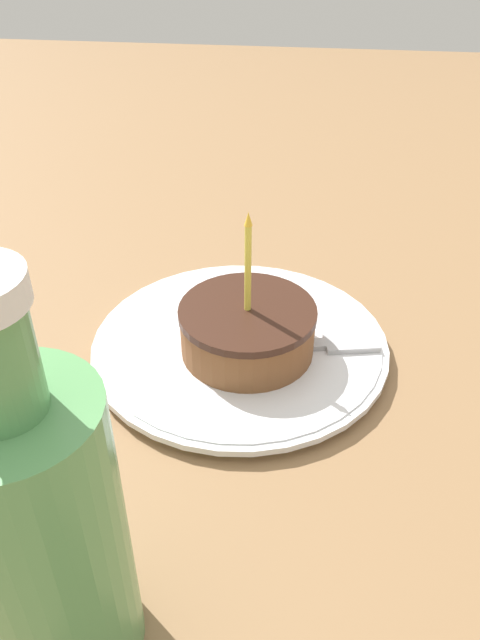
# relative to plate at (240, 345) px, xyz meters

# --- Properties ---
(ground_plane) EXTENTS (2.40, 2.40, 0.04)m
(ground_plane) POSITION_rel_plate_xyz_m (0.02, 0.02, -0.03)
(ground_plane) COLOR olive
(ground_plane) RESTS_ON ground
(plate) EXTENTS (0.25, 0.25, 0.01)m
(plate) POSITION_rel_plate_xyz_m (0.00, 0.00, 0.00)
(plate) COLOR silver
(plate) RESTS_ON ground_plane
(cake_slice) EXTENTS (0.11, 0.11, 0.13)m
(cake_slice) POSITION_rel_plate_xyz_m (-0.01, 0.01, 0.03)
(cake_slice) COLOR brown
(cake_slice) RESTS_ON plate
(fork) EXTENTS (0.17, 0.05, 0.00)m
(fork) POSITION_rel_plate_xyz_m (-0.05, 0.01, 0.01)
(fork) COLOR #B2B2B7
(fork) RESTS_ON plate
(bottle) EXTENTS (0.08, 0.08, 0.23)m
(bottle) POSITION_rel_plate_xyz_m (0.06, 0.26, 0.09)
(bottle) COLOR #599959
(bottle) RESTS_ON ground_plane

